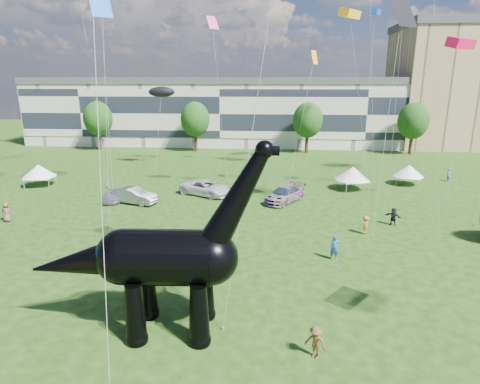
{
  "coord_description": "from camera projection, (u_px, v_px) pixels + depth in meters",
  "views": [
    {
      "loc": [
        1.89,
        -18.78,
        12.48
      ],
      "look_at": [
        -0.28,
        8.0,
        5.0
      ],
      "focal_mm": 30.0,
      "sensor_mm": 36.0,
      "label": 1
    }
  ],
  "objects": [
    {
      "name": "terrace_row",
      "position": [
        223.0,
        114.0,
        80.08
      ],
      "size": [
        78.0,
        11.0,
        12.0
      ],
      "primitive_type": "cube",
      "color": "beige",
      "rests_on": "ground"
    },
    {
      "name": "tree_mid_right",
      "position": [
        308.0,
        117.0,
        70.11
      ],
      "size": [
        5.2,
        5.2,
        9.44
      ],
      "color": "#382314",
      "rests_on": "ground"
    },
    {
      "name": "car_grey",
      "position": [
        134.0,
        196.0,
        42.05
      ],
      "size": [
        5.32,
        3.13,
        1.66
      ],
      "primitive_type": "imported",
      "rotation": [
        0.0,
        0.0,
        1.28
      ],
      "color": "gray",
      "rests_on": "ground"
    },
    {
      "name": "gazebo_left",
      "position": [
        39.0,
        171.0,
        48.77
      ],
      "size": [
        4.58,
        4.58,
        2.66
      ],
      "rotation": [
        0.0,
        0.0,
        0.23
      ],
      "color": "white",
      "rests_on": "ground"
    },
    {
      "name": "tree_far_right",
      "position": [
        414.0,
        118.0,
        68.72
      ],
      "size": [
        5.2,
        5.2,
        9.44
      ],
      "color": "#382314",
      "rests_on": "ground"
    },
    {
      "name": "car_silver",
      "position": [
        112.0,
        195.0,
        42.82
      ],
      "size": [
        2.42,
        4.17,
        1.34
      ],
      "primitive_type": "imported",
      "rotation": [
        0.0,
        0.0,
        0.23
      ],
      "color": "silver",
      "rests_on": "ground"
    },
    {
      "name": "car_white",
      "position": [
        206.0,
        188.0,
        45.13
      ],
      "size": [
        6.6,
        5.12,
        1.67
      ],
      "primitive_type": "imported",
      "rotation": [
        0.0,
        0.0,
        1.12
      ],
      "color": "silver",
      "rests_on": "ground"
    },
    {
      "name": "tree_mid_left",
      "position": [
        195.0,
        117.0,
        71.67
      ],
      "size": [
        5.2,
        5.2,
        9.44
      ],
      "color": "#382314",
      "rests_on": "ground"
    },
    {
      "name": "gazebo_near",
      "position": [
        353.0,
        174.0,
        47.16
      ],
      "size": [
        4.94,
        4.94,
        2.74
      ],
      "rotation": [
        0.0,
        0.0,
        0.31
      ],
      "color": "white",
      "rests_on": "ground"
    },
    {
      "name": "car_dark",
      "position": [
        285.0,
        194.0,
        42.58
      ],
      "size": [
        5.0,
        6.03,
        1.65
      ],
      "primitive_type": "imported",
      "rotation": [
        0.0,
        0.0,
        -0.57
      ],
      "color": "#595960",
      "rests_on": "ground"
    },
    {
      "name": "visitors",
      "position": [
        260.0,
        226.0,
        33.36
      ],
      "size": [
        47.5,
        36.68,
        1.84
      ],
      "color": "brown",
      "rests_on": "ground"
    },
    {
      "name": "tree_far_left",
      "position": [
        98.0,
        116.0,
        73.07
      ],
      "size": [
        5.2,
        5.2,
        9.44
      ],
      "color": "#382314",
      "rests_on": "ground"
    },
    {
      "name": "gazebo_far",
      "position": [
        409.0,
        171.0,
        49.38
      ],
      "size": [
        4.45,
        4.45,
        2.48
      ],
      "rotation": [
        0.0,
        0.0,
        -0.3
      ],
      "color": "white",
      "rests_on": "ground"
    },
    {
      "name": "ground",
      "position": [
        233.0,
        321.0,
        21.53
      ],
      "size": [
        220.0,
        220.0,
        0.0
      ],
      "primitive_type": "plane",
      "color": "#16330C",
      "rests_on": "ground"
    },
    {
      "name": "apartment_block",
      "position": [
        470.0,
        89.0,
        77.89
      ],
      "size": [
        28.0,
        18.0,
        22.0
      ],
      "primitive_type": "cube",
      "color": "tan",
      "rests_on": "ground"
    },
    {
      "name": "dinosaur_sculpture",
      "position": [
        159.0,
        260.0,
        19.88
      ],
      "size": [
        12.56,
        3.57,
        10.27
      ],
      "rotation": [
        0.0,
        0.0,
        0.04
      ],
      "color": "black",
      "rests_on": "ground"
    }
  ]
}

